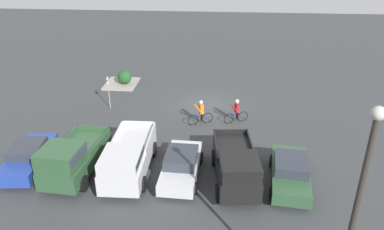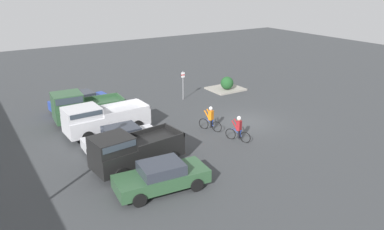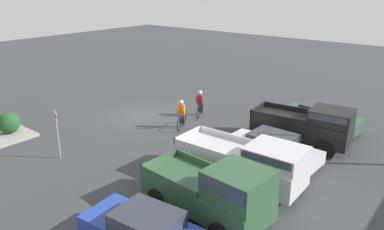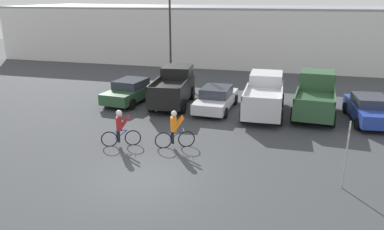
{
  "view_description": "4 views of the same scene",
  "coord_description": "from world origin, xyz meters",
  "px_view_note": "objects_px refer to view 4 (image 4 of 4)",
  "views": [
    {
      "loc": [
        -1.24,
        26.04,
        11.48
      ],
      "look_at": [
        0.65,
        4.4,
        1.2
      ],
      "focal_mm": 35.0,
      "sensor_mm": 36.0,
      "label": 1
    },
    {
      "loc": [
        -19.23,
        17.2,
        9.9
      ],
      "look_at": [
        0.65,
        4.4,
        1.2
      ],
      "focal_mm": 35.0,
      "sensor_mm": 36.0,
      "label": 2
    },
    {
      "loc": [
        16.04,
        16.75,
        8.2
      ],
      "look_at": [
        0.65,
        4.4,
        1.2
      ],
      "focal_mm": 35.0,
      "sensor_mm": 36.0,
      "label": 3
    },
    {
      "loc": [
        5.04,
        -11.67,
        6.52
      ],
      "look_at": [
        0.65,
        4.4,
        1.2
      ],
      "focal_mm": 35.0,
      "sensor_mm": 36.0,
      "label": 4
    }
  ],
  "objects_px": {
    "pickup_truck_1": "(264,94)",
    "pickup_truck_2": "(316,94)",
    "cyclist_1": "(120,128)",
    "pickup_truck_0": "(174,86)",
    "sedan_1": "(216,98)",
    "cyclist_0": "(174,129)",
    "fire_lane_sign": "(347,149)",
    "sedan_0": "(131,91)",
    "sedan_2": "(369,109)",
    "lamppost": "(170,21)"
  },
  "relations": [
    {
      "from": "cyclist_1",
      "to": "lamppost",
      "type": "relative_size",
      "value": 0.22
    },
    {
      "from": "pickup_truck_0",
      "to": "fire_lane_sign",
      "type": "xyz_separation_m",
      "value": [
        9.12,
        -8.83,
        0.36
      ]
    },
    {
      "from": "sedan_0",
      "to": "sedan_2",
      "type": "xyz_separation_m",
      "value": [
        14.0,
        -0.28,
        -0.02
      ]
    },
    {
      "from": "sedan_0",
      "to": "pickup_truck_2",
      "type": "bearing_deg",
      "value": 2.02
    },
    {
      "from": "sedan_1",
      "to": "pickup_truck_2",
      "type": "bearing_deg",
      "value": 6.46
    },
    {
      "from": "sedan_0",
      "to": "pickup_truck_2",
      "type": "xyz_separation_m",
      "value": [
        11.24,
        0.4,
        0.46
      ]
    },
    {
      "from": "pickup_truck_2",
      "to": "cyclist_0",
      "type": "bearing_deg",
      "value": -132.18
    },
    {
      "from": "pickup_truck_2",
      "to": "fire_lane_sign",
      "type": "distance_m",
      "value": 8.94
    },
    {
      "from": "fire_lane_sign",
      "to": "pickup_truck_1",
      "type": "bearing_deg",
      "value": 112.39
    },
    {
      "from": "sedan_0",
      "to": "cyclist_1",
      "type": "xyz_separation_m",
      "value": [
        2.58,
        -6.97,
        0.13
      ]
    },
    {
      "from": "pickup_truck_0",
      "to": "fire_lane_sign",
      "type": "bearing_deg",
      "value": -44.07
    },
    {
      "from": "pickup_truck_1",
      "to": "sedan_0",
      "type": "bearing_deg",
      "value": 179.81
    },
    {
      "from": "sedan_0",
      "to": "pickup_truck_1",
      "type": "height_order",
      "value": "pickup_truck_1"
    },
    {
      "from": "sedan_0",
      "to": "lamppost",
      "type": "xyz_separation_m",
      "value": [
        -0.04,
        8.14,
        3.86
      ]
    },
    {
      "from": "pickup_truck_0",
      "to": "sedan_1",
      "type": "height_order",
      "value": "pickup_truck_0"
    },
    {
      "from": "fire_lane_sign",
      "to": "sedan_2",
      "type": "bearing_deg",
      "value": 75.59
    },
    {
      "from": "pickup_truck_0",
      "to": "pickup_truck_2",
      "type": "xyz_separation_m",
      "value": [
        8.47,
        0.08,
        0.05
      ]
    },
    {
      "from": "sedan_0",
      "to": "fire_lane_sign",
      "type": "height_order",
      "value": "fire_lane_sign"
    },
    {
      "from": "sedan_2",
      "to": "cyclist_0",
      "type": "height_order",
      "value": "cyclist_0"
    },
    {
      "from": "cyclist_1",
      "to": "pickup_truck_0",
      "type": "bearing_deg",
      "value": 88.56
    },
    {
      "from": "cyclist_0",
      "to": "fire_lane_sign",
      "type": "relative_size",
      "value": 0.7
    },
    {
      "from": "pickup_truck_2",
      "to": "cyclist_1",
      "type": "bearing_deg",
      "value": -139.62
    },
    {
      "from": "cyclist_1",
      "to": "cyclist_0",
      "type": "bearing_deg",
      "value": 11.03
    },
    {
      "from": "sedan_1",
      "to": "fire_lane_sign",
      "type": "xyz_separation_m",
      "value": [
        6.29,
        -8.27,
        0.82
      ]
    },
    {
      "from": "fire_lane_sign",
      "to": "cyclist_1",
      "type": "bearing_deg",
      "value": 170.58
    },
    {
      "from": "sedan_0",
      "to": "sedan_1",
      "type": "height_order",
      "value": "sedan_0"
    },
    {
      "from": "cyclist_1",
      "to": "fire_lane_sign",
      "type": "xyz_separation_m",
      "value": [
        9.3,
        -1.54,
        0.64
      ]
    },
    {
      "from": "pickup_truck_0",
      "to": "pickup_truck_1",
      "type": "height_order",
      "value": "pickup_truck_0"
    },
    {
      "from": "sedan_1",
      "to": "pickup_truck_1",
      "type": "distance_m",
      "value": 2.83
    },
    {
      "from": "sedan_1",
      "to": "lamppost",
      "type": "relative_size",
      "value": 0.58
    },
    {
      "from": "lamppost",
      "to": "cyclist_0",
      "type": "bearing_deg",
      "value": -71.02
    },
    {
      "from": "pickup_truck_1",
      "to": "cyclist_1",
      "type": "xyz_separation_m",
      "value": [
        -5.81,
        -6.94,
        -0.23
      ]
    },
    {
      "from": "pickup_truck_0",
      "to": "pickup_truck_2",
      "type": "height_order",
      "value": "pickup_truck_2"
    },
    {
      "from": "pickup_truck_2",
      "to": "lamppost",
      "type": "bearing_deg",
      "value": 145.53
    },
    {
      "from": "sedan_0",
      "to": "cyclist_0",
      "type": "height_order",
      "value": "cyclist_0"
    },
    {
      "from": "pickup_truck_0",
      "to": "pickup_truck_1",
      "type": "distance_m",
      "value": 5.64
    },
    {
      "from": "sedan_0",
      "to": "fire_lane_sign",
      "type": "bearing_deg",
      "value": -35.6
    },
    {
      "from": "sedan_0",
      "to": "pickup_truck_2",
      "type": "distance_m",
      "value": 11.25
    },
    {
      "from": "sedan_1",
      "to": "cyclist_0",
      "type": "height_order",
      "value": "cyclist_0"
    },
    {
      "from": "sedan_2",
      "to": "cyclist_0",
      "type": "relative_size",
      "value": 2.68
    },
    {
      "from": "cyclist_0",
      "to": "lamppost",
      "type": "xyz_separation_m",
      "value": [
        -5.03,
        14.63,
        3.73
      ]
    },
    {
      "from": "pickup_truck_1",
      "to": "pickup_truck_2",
      "type": "distance_m",
      "value": 2.88
    },
    {
      "from": "pickup_truck_0",
      "to": "cyclist_1",
      "type": "xyz_separation_m",
      "value": [
        -0.18,
        -7.29,
        -0.28
      ]
    },
    {
      "from": "pickup_truck_2",
      "to": "lamppost",
      "type": "distance_m",
      "value": 14.09
    },
    {
      "from": "pickup_truck_0",
      "to": "fire_lane_sign",
      "type": "height_order",
      "value": "fire_lane_sign"
    },
    {
      "from": "sedan_1",
      "to": "pickup_truck_1",
      "type": "height_order",
      "value": "pickup_truck_1"
    },
    {
      "from": "pickup_truck_1",
      "to": "sedan_2",
      "type": "bearing_deg",
      "value": -2.58
    },
    {
      "from": "pickup_truck_1",
      "to": "fire_lane_sign",
      "type": "xyz_separation_m",
      "value": [
        3.49,
        -8.48,
        0.4
      ]
    },
    {
      "from": "pickup_truck_1",
      "to": "cyclist_0",
      "type": "xyz_separation_m",
      "value": [
        -3.4,
        -6.47,
        -0.24
      ]
    },
    {
      "from": "pickup_truck_0",
      "to": "sedan_2",
      "type": "distance_m",
      "value": 11.26
    }
  ]
}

